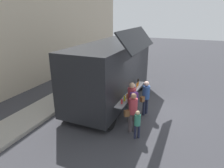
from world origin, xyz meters
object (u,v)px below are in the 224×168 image
food_truck_main (111,71)px  customer_rear_waiting (133,109)px  trash_bin (103,70)px  customer_mid_with_backpack (132,98)px  child_near_queue (137,122)px  customer_front_ordering (146,95)px

food_truck_main → customer_rear_waiting: size_ratio=3.83×
trash_bin → customer_mid_with_backpack: size_ratio=0.57×
customer_rear_waiting → child_near_queue: size_ratio=1.43×
trash_bin → customer_mid_with_backpack: 6.69m
customer_mid_with_backpack → customer_rear_waiting: 0.80m
customer_front_ordering → customer_rear_waiting: customer_rear_waiting is taller
customer_rear_waiting → child_near_queue: (-0.37, -0.30, -0.28)m
food_truck_main → trash_bin: (3.85, 2.32, -1.17)m
food_truck_main → child_near_queue: size_ratio=5.47×
customer_front_ordering → trash_bin: bearing=-25.4°
customer_mid_with_backpack → child_near_queue: 1.31m
customer_rear_waiting → child_near_queue: 0.55m
food_truck_main → customer_front_ordering: 2.22m
trash_bin → child_near_queue: child_near_queue is taller
child_near_queue → food_truck_main: bearing=-0.3°
customer_mid_with_backpack → child_near_queue: (-1.12, -0.57, -0.39)m
child_near_queue → customer_rear_waiting: bearing=-0.1°
customer_mid_with_backpack → child_near_queue: customer_mid_with_backpack is taller
customer_mid_with_backpack → customer_rear_waiting: (-0.75, -0.27, -0.11)m
trash_bin → food_truck_main: bearing=-148.9°
customer_front_ordering → customer_mid_with_backpack: bearing=86.4°
trash_bin → customer_front_ordering: bearing=-136.6°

